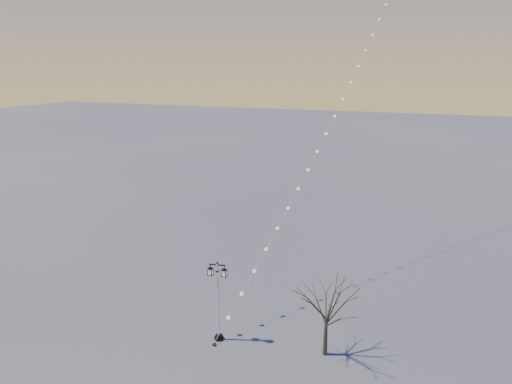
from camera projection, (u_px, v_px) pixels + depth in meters
The scene contains 4 objects.
ground at pixel (211, 342), 27.42m from camera, with size 300.00×300.00×0.00m, color #4F5250.
street_lamp at pixel (218, 297), 26.95m from camera, with size 1.27×0.58×5.03m.
bare_tree at pixel (327, 306), 25.44m from camera, with size 2.62×2.62×4.35m.
kite_train at pixel (352, 62), 36.91m from camera, with size 8.64×35.28×32.62m.
Camera 1 is at (11.36, -21.42, 15.83)m, focal length 32.34 mm.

